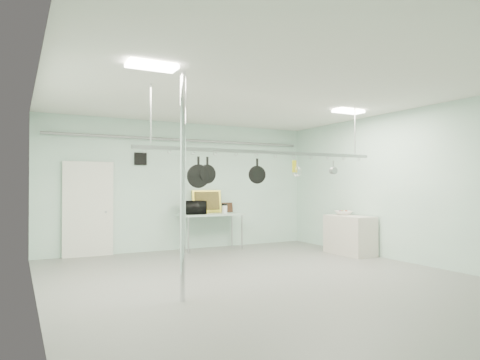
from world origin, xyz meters
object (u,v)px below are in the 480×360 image
pot_rack (266,151)px  skillet_right (257,170)px  prep_table (211,216)px  skillet_left (198,172)px  fruit_bowl (343,213)px  skillet_mid (207,170)px  side_cabinet (350,235)px  coffee_canister (225,209)px  chrome_pole (183,186)px  microwave (193,208)px

pot_rack → skillet_right: bearing=180.0°
prep_table → pot_rack: (-0.40, -3.30, 1.40)m
pot_rack → skillet_left: size_ratio=9.17×
pot_rack → fruit_bowl: bearing=24.8°
skillet_mid → skillet_left: bearing=174.2°
fruit_bowl → skillet_right: (-3.21, -1.39, 0.92)m
prep_table → skillet_left: size_ratio=3.06×
prep_table → side_cabinet: bearing=-40.8°
coffee_canister → skillet_mid: size_ratio=0.45×
pot_rack → skillet_mid: 1.20m
prep_table → skillet_mid: 3.78m
fruit_bowl → skillet_right: 3.62m
chrome_pole → skillet_left: (0.60, 0.90, 0.22)m
coffee_canister → skillet_left: size_ratio=0.38×
pot_rack → microwave: 3.46m
microwave → coffee_canister: size_ratio=2.93×
skillet_right → skillet_left: bearing=-169.0°
prep_table → microwave: (-0.50, -0.04, 0.24)m
prep_table → fruit_bowl: fruit_bowl is taller
microwave → skillet_left: skillet_left is taller
pot_rack → skillet_right: size_ratio=11.32×
fruit_bowl → skillet_mid: skillet_mid is taller
fruit_bowl → skillet_left: size_ratio=0.77×
chrome_pole → skillet_left: bearing=56.3°
prep_table → side_cabinet: size_ratio=1.33×
side_cabinet → fruit_bowl: fruit_bowl is taller
chrome_pole → fruit_bowl: bearing=25.0°
coffee_canister → fruit_bowl: coffee_canister is taller
coffee_canister → skillet_left: bearing=-122.3°
chrome_pole → prep_table: size_ratio=2.00×
pot_rack → microwave: pot_rack is taller
skillet_mid → skillet_right: bearing=-5.8°
skillet_right → fruit_bowl: bearing=34.5°
chrome_pole → skillet_mid: (0.76, 0.90, 0.26)m
coffee_canister → skillet_right: 3.42m
prep_table → microwave: microwave is taller
microwave → skillet_right: 3.36m
side_cabinet → skillet_right: bearing=-160.7°
chrome_pole → microwave: bearing=66.6°
chrome_pole → pot_rack: size_ratio=0.67×
chrome_pole → skillet_mid: 1.21m
prep_table → skillet_right: skillet_right is taller
chrome_pole → skillet_mid: bearing=49.8°
coffee_canister → skillet_mid: (-1.85, -3.18, 0.86)m
chrome_pole → side_cabinet: (4.85, 2.00, -1.15)m
pot_rack → coffee_canister: pot_rack is taller
skillet_right → chrome_pole: bearing=-141.4°
pot_rack → skillet_left: bearing=180.0°
microwave → skillet_mid: size_ratio=1.33×
coffee_canister → skillet_right: skillet_right is taller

